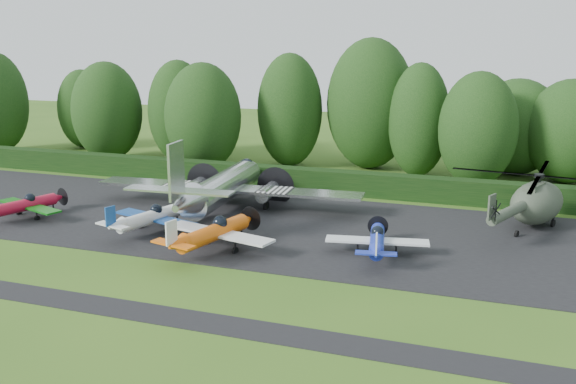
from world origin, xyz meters
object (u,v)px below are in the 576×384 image
(light_plane_red, at_px, (24,205))
(light_plane_white, at_px, (150,217))
(light_plane_orange, at_px, (214,232))
(helicopter, at_px, (537,199))
(light_plane_blue, at_px, (377,240))
(transport_plane, at_px, (221,187))

(light_plane_red, bearing_deg, light_plane_white, -17.57)
(light_plane_orange, distance_m, helicopter, 22.83)
(light_plane_red, relative_size, helicopter, 0.49)
(light_plane_red, relative_size, light_plane_orange, 0.84)
(light_plane_red, distance_m, helicopter, 37.28)
(light_plane_blue, bearing_deg, transport_plane, 165.75)
(light_plane_white, distance_m, light_plane_orange, 6.22)
(transport_plane, bearing_deg, light_plane_white, -104.93)
(light_plane_red, height_order, light_plane_white, light_plane_white)
(light_plane_white, relative_size, helicopter, 0.52)
(light_plane_white, bearing_deg, light_plane_orange, -35.61)
(light_plane_blue, relative_size, helicopter, 0.48)
(light_plane_white, xyz_separation_m, light_plane_orange, (5.85, -2.10, 0.13))
(light_plane_white, height_order, light_plane_blue, light_plane_white)
(light_plane_red, height_order, light_plane_orange, light_plane_orange)
(transport_plane, bearing_deg, light_plane_red, -148.87)
(transport_plane, height_order, helicopter, transport_plane)
(transport_plane, bearing_deg, light_plane_orange, -63.61)
(light_plane_red, distance_m, light_plane_orange, 16.72)
(transport_plane, height_order, light_plane_blue, transport_plane)
(light_plane_blue, xyz_separation_m, helicopter, (9.34, 9.80, 1.05))
(transport_plane, xyz_separation_m, light_plane_blue, (13.48, -6.24, -0.91))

